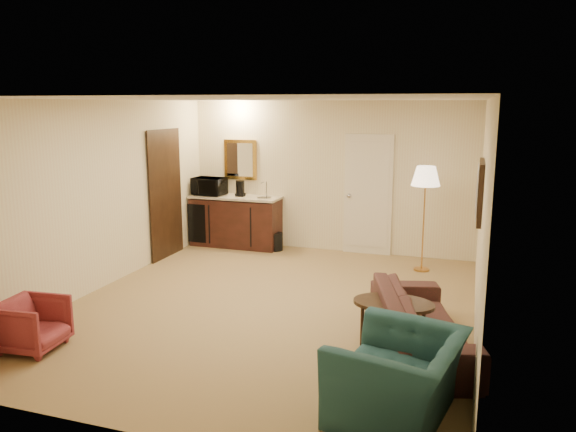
% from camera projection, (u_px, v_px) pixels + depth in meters
% --- Properties ---
extents(ground, '(6.00, 6.00, 0.00)m').
position_uv_depth(ground, '(269.00, 306.00, 7.19)').
color(ground, olive).
rests_on(ground, ground).
extents(room_walls, '(5.02, 6.01, 2.61)m').
position_uv_depth(room_walls, '(281.00, 166.00, 7.60)').
color(room_walls, beige).
rests_on(room_walls, ground).
extents(wetbar_cabinet, '(1.64, 0.58, 0.92)m').
position_uv_depth(wetbar_cabinet, '(236.00, 221.00, 10.14)').
color(wetbar_cabinet, '#3C1913').
rests_on(wetbar_cabinet, ground).
extents(sofa, '(1.17, 2.16, 0.81)m').
position_uv_depth(sofa, '(421.00, 313.00, 5.85)').
color(sofa, black).
rests_on(sofa, ground).
extents(teal_armchair, '(0.90, 1.20, 0.95)m').
position_uv_depth(teal_armchair, '(398.00, 363.00, 4.55)').
color(teal_armchair, '#1F464E').
rests_on(teal_armchair, ground).
extents(rose_chair_near, '(0.61, 0.64, 0.61)m').
position_uv_depth(rose_chair_near, '(32.00, 322.00, 5.86)').
color(rose_chair_near, maroon).
rests_on(rose_chair_near, ground).
extents(coffee_table, '(0.97, 0.76, 0.49)m').
position_uv_depth(coffee_table, '(393.00, 323.00, 5.97)').
color(coffee_table, black).
rests_on(coffee_table, ground).
extents(floor_lamp, '(0.51, 0.51, 1.64)m').
position_uv_depth(floor_lamp, '(424.00, 219.00, 8.57)').
color(floor_lamp, '#B5803C').
rests_on(floor_lamp, ground).
extents(waste_bin, '(0.33, 0.33, 0.32)m').
position_uv_depth(waste_bin, '(276.00, 242.00, 9.89)').
color(waste_bin, black).
rests_on(waste_bin, ground).
extents(microwave, '(0.59, 0.35, 0.39)m').
position_uv_depth(microwave, '(209.00, 184.00, 10.14)').
color(microwave, black).
rests_on(microwave, wetbar_cabinet).
extents(coffee_maker, '(0.18, 0.18, 0.28)m').
position_uv_depth(coffee_maker, '(240.00, 188.00, 10.00)').
color(coffee_maker, black).
rests_on(coffee_maker, wetbar_cabinet).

